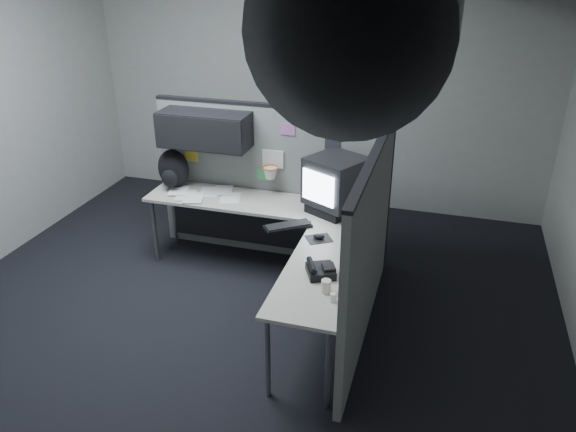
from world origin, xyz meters
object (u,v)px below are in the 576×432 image
(phone, at_px, (320,270))
(keyboard, at_px, (288,226))
(desk, at_px, (275,227))
(backpack, at_px, (173,169))
(monitor, at_px, (336,184))

(phone, bearing_deg, keyboard, 108.65)
(desk, bearing_deg, backpack, 163.18)
(monitor, relative_size, keyboard, 1.47)
(monitor, height_order, backpack, monitor)
(keyboard, height_order, phone, phone)
(keyboard, height_order, backpack, backpack)
(desk, bearing_deg, keyboard, -47.60)
(desk, xyz_separation_m, monitor, (0.51, 0.27, 0.39))
(desk, bearing_deg, phone, -54.00)
(keyboard, bearing_deg, phone, -47.92)
(desk, relative_size, backpack, 5.68)
(desk, bearing_deg, monitor, 27.98)
(phone, bearing_deg, desk, 110.76)
(desk, distance_m, phone, 1.11)
(desk, relative_size, monitor, 3.66)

